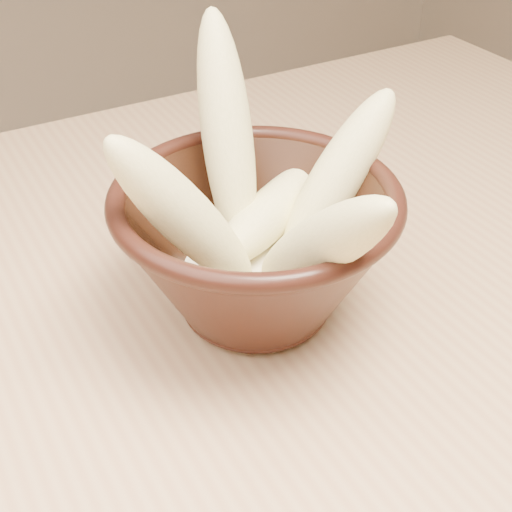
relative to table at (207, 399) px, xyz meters
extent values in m
cube|color=tan|center=(0.00, 0.00, 0.06)|extent=(1.20, 0.80, 0.04)
cylinder|color=tan|center=(0.54, 0.34, -0.32)|extent=(0.05, 0.05, 0.71)
cylinder|color=black|center=(0.04, -0.01, 0.08)|extent=(0.09, 0.09, 0.01)
cylinder|color=black|center=(0.04, -0.01, 0.11)|extent=(0.09, 0.09, 0.01)
torus|color=black|center=(0.04, -0.01, 0.18)|extent=(0.20, 0.20, 0.01)
cylinder|color=#F0E4C1|center=(0.04, -0.01, 0.11)|extent=(0.11, 0.11, 0.02)
ellipsoid|color=#D1C67B|center=(0.05, 0.05, 0.20)|extent=(0.06, 0.12, 0.18)
ellipsoid|color=#D1C67B|center=(-0.01, -0.01, 0.18)|extent=(0.12, 0.05, 0.15)
ellipsoid|color=#D1C67B|center=(0.11, 0.00, 0.17)|extent=(0.13, 0.06, 0.13)
ellipsoid|color=#D1C67B|center=(0.08, 0.02, 0.15)|extent=(0.17, 0.11, 0.05)
ellipsoid|color=#D1C67B|center=(0.05, -0.07, 0.18)|extent=(0.04, 0.14, 0.15)
camera|label=1|loc=(-0.16, -0.37, 0.43)|focal=50.00mm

